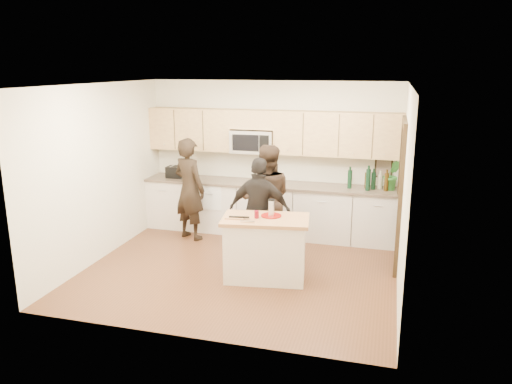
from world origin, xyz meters
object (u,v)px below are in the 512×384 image
(woman_left, at_px, (189,189))
(woman_center, at_px, (266,199))
(toaster, at_px, (176,172))
(woman_right, at_px, (260,211))
(island, at_px, (265,248))

(woman_left, xyz_separation_m, woman_center, (1.42, -0.23, -0.01))
(toaster, xyz_separation_m, woman_right, (1.96, -1.33, -0.22))
(island, bearing_deg, woman_left, 133.69)
(woman_left, relative_size, woman_center, 1.01)
(woman_center, distance_m, woman_right, 0.54)
(toaster, distance_m, woman_center, 2.09)
(toaster, bearing_deg, woman_center, -22.44)
(island, distance_m, woman_left, 2.18)
(island, xyz_separation_m, woman_left, (-1.69, 1.32, 0.43))
(woman_left, bearing_deg, woman_right, 175.30)
(woman_center, relative_size, woman_right, 1.07)
(island, xyz_separation_m, woman_right, (-0.23, 0.55, 0.37))
(woman_left, height_order, woman_right, woman_left)
(island, bearing_deg, toaster, 131.01)
(island, relative_size, woman_center, 0.74)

